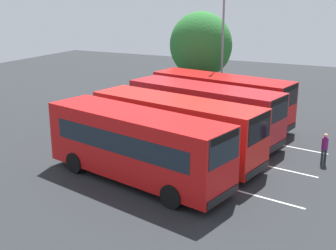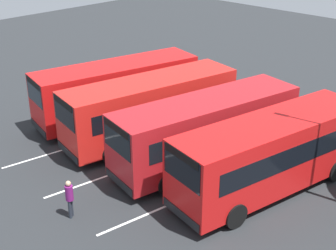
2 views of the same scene
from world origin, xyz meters
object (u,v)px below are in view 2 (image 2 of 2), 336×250
at_px(bus_center_left, 150,107).
at_px(pedestrian, 69,196).
at_px(bus_far_right, 271,153).
at_px(bus_far_left, 117,89).
at_px(bus_center_right, 206,129).

distance_m(bus_center_left, pedestrian, 7.78).
relative_size(bus_center_left, bus_far_right, 1.00).
xyz_separation_m(bus_far_left, bus_center_left, (0.48, 3.29, 0.00)).
height_order(bus_far_left, bus_center_left, same).
distance_m(bus_center_left, bus_center_right, 3.87).
relative_size(bus_far_left, pedestrian, 5.92).
relative_size(bus_center_right, bus_far_right, 1.00).
bearing_deg(bus_center_left, bus_far_left, -87.14).
bearing_deg(pedestrian, bus_center_left, 80.52).
height_order(bus_far_left, bus_far_right, same).
relative_size(bus_center_left, pedestrian, 5.91).
bearing_deg(bus_far_left, pedestrian, 51.58).
height_order(bus_center_left, pedestrian, bus_center_left).
distance_m(bus_far_left, bus_far_right, 10.68).
bearing_deg(pedestrian, bus_far_right, 26.98).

